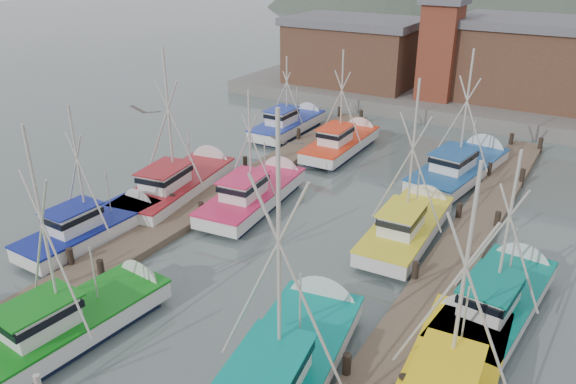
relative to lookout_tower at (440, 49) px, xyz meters
The scene contains 21 objects.
ground 33.52m from the lookout_tower, 86.53° to the right, with size 260.00×260.00×0.00m, color #546562.
dock_left 29.87m from the lookout_tower, 99.80° to the right, with size 2.30×46.00×1.50m.
dock_right 30.79m from the lookout_tower, 72.73° to the right, with size 2.30×46.00×1.50m.
quay 6.67m from the lookout_tower, 63.43° to the left, with size 44.00×16.00×1.20m, color slate.
shed_left 9.30m from the lookout_tower, 167.47° to the left, with size 12.72×8.48×6.20m.
shed_center 8.99m from the lookout_tower, 26.57° to the left, with size 14.84×9.54×6.90m.
lookout_tower is the anchor object (origin of this frame).
distant_hills 90.40m from the lookout_tower, 96.85° to the left, with size 175.00×140.00×42.00m.
boat_4 38.27m from the lookout_tower, 93.03° to the right, with size 3.73×8.91×9.40m.
boat_5 36.67m from the lookout_tower, 80.23° to the right, with size 4.63×10.40×10.86m.
boat_6 33.27m from the lookout_tower, 103.03° to the right, with size 3.22×8.21×7.81m.
boat_7 35.59m from the lookout_tower, 71.47° to the right, with size 3.82×9.28×9.38m.
boat_8 25.06m from the lookout_tower, 96.42° to the right, with size 3.68×9.31×7.65m.
boat_9 25.12m from the lookout_tower, 75.34° to the right, with size 3.64×8.78×9.12m.
boat_10 27.04m from the lookout_tower, 106.34° to the right, with size 4.35×10.01×9.75m.
boat_11 30.83m from the lookout_tower, 67.59° to the right, with size 3.60×9.06×8.06m.
boat_12 14.77m from the lookout_tower, 99.69° to the right, with size 3.30×8.71×8.14m.
boat_13 16.30m from the lookout_tower, 65.72° to the right, with size 4.45×10.25×9.22m.
boat_14 15.05m from the lookout_tower, 123.95° to the right, with size 2.91×8.49×6.82m.
gull_near 33.94m from the lookout_tower, 92.45° to the right, with size 1.55×0.62×0.24m.
gull_far 31.93m from the lookout_tower, 83.52° to the right, with size 1.55×0.65×0.24m.
Camera 1 is at (12.03, -15.98, 13.98)m, focal length 35.00 mm.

